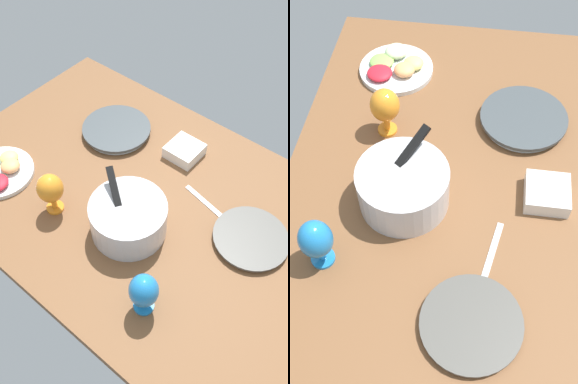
# 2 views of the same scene
# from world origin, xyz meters

# --- Properties ---
(ground_plane) EXTENTS (1.60, 1.04, 0.04)m
(ground_plane) POSITION_xyz_m (0.00, 0.00, -0.02)
(ground_plane) COLOR brown
(dinner_plate_left) EXTENTS (0.26, 0.26, 0.02)m
(dinner_plate_left) POSITION_xyz_m (-0.40, -0.09, 0.01)
(dinner_plate_left) COLOR silver
(dinner_plate_left) RESTS_ON ground_plane
(dinner_plate_right) EXTENTS (0.29, 0.29, 0.03)m
(dinner_plate_right) POSITION_xyz_m (0.31, -0.20, 0.02)
(dinner_plate_right) COLOR silver
(dinner_plate_right) RESTS_ON ground_plane
(mixing_bowl) EXTENTS (0.26, 0.26, 0.20)m
(mixing_bowl) POSITION_xyz_m (-0.05, 0.14, 0.07)
(mixing_bowl) COLOR silver
(mixing_bowl) RESTS_ON ground_plane
(fruit_platter) EXTENTS (0.27, 0.27, 0.06)m
(fruit_platter) POSITION_xyz_m (0.51, 0.26, 0.02)
(fruit_platter) COLOR silver
(fruit_platter) RESTS_ON ground_plane
(hurricane_glass_blue) EXTENTS (0.09, 0.09, 0.17)m
(hurricane_glass_blue) POSITION_xyz_m (-0.27, 0.32, 0.10)
(hurricane_glass_blue) COLOR #207BC3
(hurricane_glass_blue) RESTS_ON ground_plane
(hurricane_glass_orange) EXTENTS (0.09, 0.09, 0.17)m
(hurricane_glass_orange) POSITION_xyz_m (0.22, 0.24, 0.11)
(hurricane_glass_orange) COLOR orange
(hurricane_glass_orange) RESTS_ON ground_plane
(square_bowl_white) EXTENTS (0.13, 0.13, 0.05)m
(square_bowl_white) POSITION_xyz_m (0.01, -0.27, 0.03)
(square_bowl_white) COLOR white
(square_bowl_white) RESTS_ON ground_plane
(fork_by_left_plate) EXTENTS (0.18, 0.05, 0.01)m
(fork_by_left_plate) POSITION_xyz_m (-0.18, -0.13, 0.00)
(fork_by_left_plate) COLOR silver
(fork_by_left_plate) RESTS_ON ground_plane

